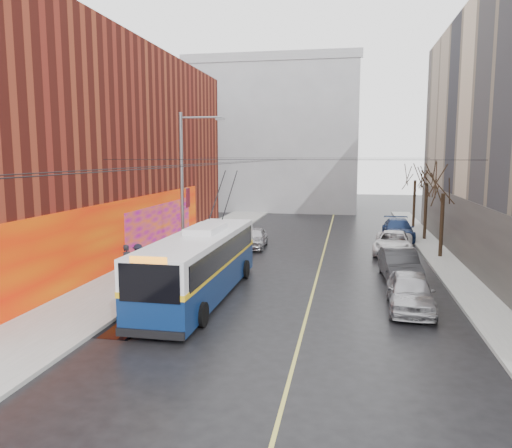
{
  "coord_description": "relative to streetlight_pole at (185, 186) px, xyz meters",
  "views": [
    {
      "loc": [
        3.09,
        -17.25,
        6.59
      ],
      "look_at": [
        -1.63,
        8.08,
        3.05
      ],
      "focal_mm": 35.0,
      "sensor_mm": 36.0,
      "label": 1
    }
  ],
  "objects": [
    {
      "name": "ground",
      "position": [
        6.14,
        -10.0,
        -4.85
      ],
      "size": [
        140.0,
        140.0,
        0.0
      ],
      "primitive_type": "plane",
      "color": "black",
      "rests_on": "ground"
    },
    {
      "name": "sidewalk_left",
      "position": [
        -1.86,
        2.0,
        -4.77
      ],
      "size": [
        4.0,
        60.0,
        0.15
      ],
      "primitive_type": "cube",
      "color": "gray",
      "rests_on": "ground"
    },
    {
      "name": "sidewalk_right",
      "position": [
        15.14,
        2.0,
        -4.77
      ],
      "size": [
        2.0,
        60.0,
        0.15
      ],
      "primitive_type": "cube",
      "color": "gray",
      "rests_on": "ground"
    },
    {
      "name": "lane_line",
      "position": [
        7.64,
        4.0,
        -4.84
      ],
      "size": [
        0.12,
        50.0,
        0.01
      ],
      "primitive_type": "cube",
      "color": "#BFB74C",
      "rests_on": "ground"
    },
    {
      "name": "building_left",
      "position": [
        -9.85,
        3.99,
        2.14
      ],
      "size": [
        12.11,
        36.0,
        14.0
      ],
      "color": "maroon",
      "rests_on": "ground"
    },
    {
      "name": "building_far",
      "position": [
        0.14,
        34.99,
        4.17
      ],
      "size": [
        20.5,
        12.1,
        18.0
      ],
      "color": "gray",
      "rests_on": "ground"
    },
    {
      "name": "streetlight_pole",
      "position": [
        0.0,
        0.0,
        0.0
      ],
      "size": [
        2.65,
        0.6,
        9.0
      ],
      "color": "slate",
      "rests_on": "ground"
    },
    {
      "name": "catenary_wires",
      "position": [
        3.6,
        4.77,
        1.4
      ],
      "size": [
        18.0,
        60.0,
        0.22
      ],
      "color": "black"
    },
    {
      "name": "tree_near",
      "position": [
        15.14,
        6.0,
        0.13
      ],
      "size": [
        3.2,
        3.2,
        6.4
      ],
      "color": "black",
      "rests_on": "ground"
    },
    {
      "name": "tree_mid",
      "position": [
        15.14,
        13.0,
        0.41
      ],
      "size": [
        3.2,
        3.2,
        6.68
      ],
      "color": "black",
      "rests_on": "ground"
    },
    {
      "name": "tree_far",
      "position": [
        15.14,
        20.0,
        0.3
      ],
      "size": [
        3.2,
        3.2,
        6.57
      ],
      "color": "black",
      "rests_on": "ground"
    },
    {
      "name": "puddle",
      "position": [
        0.5,
        -9.46,
        -4.84
      ],
      "size": [
        2.12,
        3.6,
        0.01
      ],
      "primitive_type": "cube",
      "color": "black",
      "rests_on": "ground"
    },
    {
      "name": "pigeons_flying",
      "position": [
        3.91,
        -0.22,
        2.17
      ],
      "size": [
        3.06,
        3.35,
        0.76
      ],
      "color": "slate"
    },
    {
      "name": "trolleybus",
      "position": [
        2.51,
        -5.37,
        -3.25
      ],
      "size": [
        2.93,
        12.19,
        5.75
      ],
      "rotation": [
        0.0,
        0.0,
        -0.01
      ],
      "color": "#091F4A",
      "rests_on": "ground"
    },
    {
      "name": "parked_car_a",
      "position": [
        11.94,
        -5.61,
        -4.04
      ],
      "size": [
        2.07,
        4.81,
        1.62
      ],
      "primitive_type": "imported",
      "rotation": [
        0.0,
        0.0,
        -0.03
      ],
      "color": "#A9A8AD",
      "rests_on": "ground"
    },
    {
      "name": "parked_car_b",
      "position": [
        12.0,
        -0.26,
        -4.03
      ],
      "size": [
        2.05,
        5.05,
        1.63
      ],
      "primitive_type": "imported",
      "rotation": [
        0.0,
        0.0,
        0.07
      ],
      "color": "#27282A",
      "rests_on": "ground"
    },
    {
      "name": "parked_car_c",
      "position": [
        12.27,
        7.1,
        -4.1
      ],
      "size": [
        3.07,
        5.65,
        1.5
      ],
      "primitive_type": "imported",
      "rotation": [
        0.0,
        0.0,
        -0.11
      ],
      "color": "white",
      "rests_on": "ground"
    },
    {
      "name": "parked_car_d",
      "position": [
        13.14,
        13.09,
        -4.04
      ],
      "size": [
        2.32,
        5.59,
        1.62
      ],
      "primitive_type": "imported",
      "rotation": [
        0.0,
        0.0,
        -0.01
      ],
      "color": "navy",
      "rests_on": "ground"
    },
    {
      "name": "following_car",
      "position": [
        2.6,
        7.48,
        -4.11
      ],
      "size": [
        1.95,
        4.38,
        1.46
      ],
      "primitive_type": "imported",
      "rotation": [
        0.0,
        0.0,
        0.05
      ],
      "color": "#AEAEB3",
      "rests_on": "ground"
    },
    {
      "name": "pedestrian_a",
      "position": [
        -1.99,
        -3.53,
        -3.76
      ],
      "size": [
        0.64,
        0.79,
        1.87
      ],
      "primitive_type": "imported",
      "rotation": [
        0.0,
        0.0,
        1.26
      ],
      "color": "black",
      "rests_on": "sidewalk_left"
    },
    {
      "name": "pedestrian_b",
      "position": [
        -1.07,
        2.33,
        -3.92
      ],
      "size": [
        0.96,
        0.94,
        1.56
      ],
      "primitive_type": "imported",
      "rotation": [
        0.0,
        0.0,
        0.72
      ],
      "color": "black",
      "rests_on": "sidewalk_left"
    },
    {
      "name": "pedestrian_c",
      "position": [
        -2.14,
        -1.84,
        -3.89
      ],
      "size": [
        1.02,
        1.2,
        1.62
      ],
      "primitive_type": "imported",
      "rotation": [
        0.0,
        0.0,
        2.05
      ],
      "color": "black",
      "rests_on": "sidewalk_left"
    }
  ]
}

